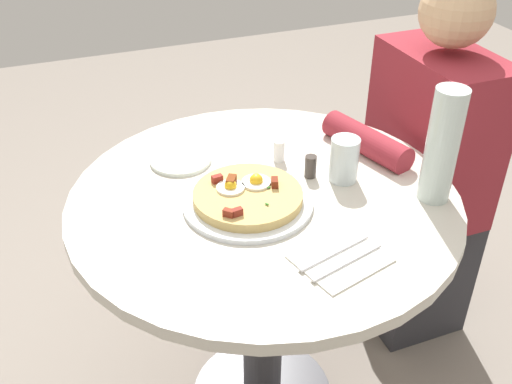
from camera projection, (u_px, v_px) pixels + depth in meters
name	position (u px, v px, depth m)	size (l,w,h in m)	color
dining_table	(263.00, 252.00, 1.46)	(0.90, 0.90, 0.73)	beige
person_seated	(423.00, 188.00, 1.79)	(0.40, 0.48, 1.14)	#2D2D33
pizza_plate	(248.00, 202.00, 1.33)	(0.29, 0.29, 0.01)	white
breakfast_pizza	(247.00, 195.00, 1.32)	(0.25, 0.25, 0.05)	tan
bread_plate	(181.00, 160.00, 1.49)	(0.15, 0.15, 0.01)	silver
napkin	(340.00, 258.00, 1.17)	(0.17, 0.14, 0.00)	white
fork	(334.00, 252.00, 1.18)	(0.18, 0.01, 0.01)	silver
knife	(347.00, 262.00, 1.16)	(0.18, 0.01, 0.01)	silver
water_glass	(344.00, 160.00, 1.39)	(0.07, 0.07, 0.11)	silver
water_bottle	(442.00, 146.00, 1.28)	(0.07, 0.07, 0.27)	silver
salt_shaker	(279.00, 151.00, 1.48)	(0.03, 0.03, 0.05)	white
pepper_shaker	(311.00, 167.00, 1.42)	(0.03, 0.03, 0.06)	#3F3833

